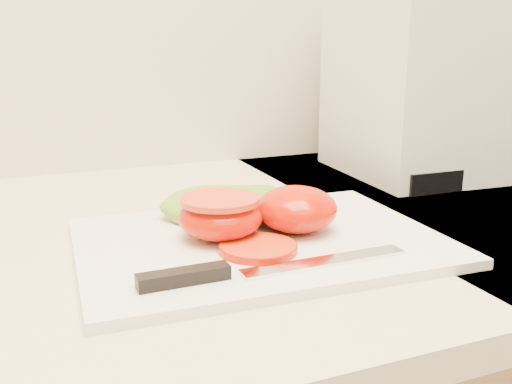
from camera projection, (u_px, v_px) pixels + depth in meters
name	position (u px, v px, depth m)	size (l,w,h in m)	color
cutting_board	(260.00, 242.00, 0.58)	(0.36, 0.26, 0.01)	white
tomato_half_dome	(297.00, 209.00, 0.59)	(0.09, 0.09, 0.05)	red
tomato_half_cut	(220.00, 216.00, 0.57)	(0.09, 0.09, 0.04)	red
tomato_slice_0	(258.00, 248.00, 0.54)	(0.07, 0.07, 0.01)	#EE5320
lettuce_leaf_0	(224.00, 206.00, 0.64)	(0.14, 0.10, 0.03)	olive
lettuce_leaf_1	(260.00, 203.00, 0.66)	(0.11, 0.08, 0.02)	olive
knife	(242.00, 270.00, 0.48)	(0.25, 0.03, 0.01)	silver
appliance	(415.00, 76.00, 0.87)	(0.20, 0.25, 0.30)	silver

